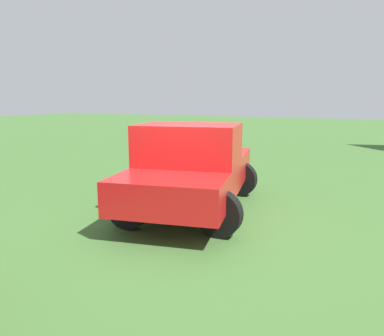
# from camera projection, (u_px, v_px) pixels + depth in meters

# --- Properties ---
(ground_plane) EXTENTS (80.00, 80.00, 0.00)m
(ground_plane) POSITION_uv_depth(u_px,v_px,m) (189.00, 222.00, 7.15)
(ground_plane) COLOR #3D662D
(pickup_truck) EXTENTS (2.97, 4.73, 1.83)m
(pickup_truck) POSITION_uv_depth(u_px,v_px,m) (191.00, 167.00, 7.67)
(pickup_truck) COLOR black
(pickup_truck) RESTS_ON ground_plane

